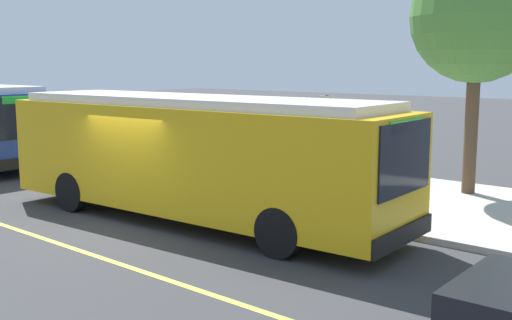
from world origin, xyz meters
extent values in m
plane|color=#38383A|center=(0.00, 0.00, 0.00)|extent=(120.00, 120.00, 0.00)
cube|color=#B7B2A8|center=(0.00, 6.00, 0.07)|extent=(44.00, 6.40, 0.15)
cube|color=#E0D64C|center=(0.00, -2.20, 0.00)|extent=(36.00, 0.14, 0.01)
cube|color=gold|center=(0.88, 1.00, 1.55)|extent=(10.65, 3.18, 2.40)
cube|color=silver|center=(0.88, 1.00, 2.85)|extent=(9.79, 2.88, 0.20)
cube|color=black|center=(6.14, 1.32, 1.98)|extent=(0.17, 2.17, 1.34)
cube|color=black|center=(0.80, 2.29, 1.84)|extent=(9.24, 0.60, 1.06)
cube|color=black|center=(0.80, 2.29, 0.57)|extent=(9.97, 0.63, 0.28)
cube|color=#26D83F|center=(6.14, 1.32, 2.57)|extent=(0.11, 1.40, 0.24)
cube|color=black|center=(6.15, 1.32, 0.53)|extent=(0.23, 2.50, 0.36)
cylinder|color=black|center=(4.06, 2.35, 0.50)|extent=(1.02, 0.34, 1.00)
cylinder|color=black|center=(4.20, 0.04, 0.50)|extent=(1.02, 0.34, 1.00)
cylinder|color=black|center=(-2.34, 1.96, 0.50)|extent=(1.02, 0.34, 1.00)
cylinder|color=black|center=(-2.20, -0.34, 0.50)|extent=(1.02, 0.34, 1.00)
cube|color=black|center=(-7.33, 1.28, 1.98)|extent=(0.10, 2.17, 1.34)
cube|color=#26D83F|center=(-7.33, 1.28, 2.57)|extent=(0.07, 1.40, 0.24)
cube|color=black|center=(-7.32, 1.28, 0.53)|extent=(0.15, 2.50, 0.36)
cylinder|color=black|center=(-9.32, 2.38, 0.50)|extent=(1.01, 0.31, 1.00)
cylinder|color=#333338|center=(1.56, 6.14, 1.35)|extent=(0.10, 0.10, 2.40)
cylinder|color=#333338|center=(1.56, 4.84, 1.35)|extent=(0.10, 0.10, 2.40)
cylinder|color=#333338|center=(-1.04, 6.14, 1.35)|extent=(0.10, 0.10, 2.40)
cylinder|color=#333338|center=(-1.04, 4.84, 1.35)|extent=(0.10, 0.10, 2.40)
cube|color=#333338|center=(0.26, 5.49, 2.59)|extent=(2.90, 1.60, 0.08)
cube|color=#4C606B|center=(0.26, 6.14, 1.35)|extent=(2.47, 0.04, 2.16)
cube|color=navy|center=(-1.04, 5.49, 1.30)|extent=(0.06, 1.11, 1.82)
cube|color=brown|center=(0.02, 5.64, 0.60)|extent=(1.60, 0.44, 0.06)
cube|color=brown|center=(0.02, 5.88, 0.88)|extent=(1.60, 0.05, 0.44)
cube|color=#333338|center=(-0.70, 5.64, 0.38)|extent=(0.08, 0.40, 0.45)
cube|color=#333338|center=(0.74, 5.64, 0.38)|extent=(0.08, 0.40, 0.45)
cylinder|color=#333338|center=(2.82, 3.62, 1.55)|extent=(0.07, 0.07, 2.80)
cube|color=white|center=(2.82, 3.60, 2.65)|extent=(0.44, 0.03, 0.56)
cube|color=red|center=(2.82, 3.58, 2.65)|extent=(0.40, 0.01, 0.16)
cylinder|color=brown|center=(4.77, 7.74, 1.88)|extent=(0.36, 0.36, 3.46)
sphere|color=#4C8438|center=(4.77, 7.74, 4.93)|extent=(3.52, 3.52, 3.52)
camera|label=1|loc=(11.45, -9.04, 3.68)|focal=43.95mm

